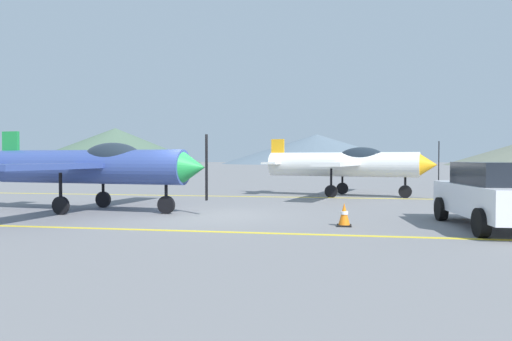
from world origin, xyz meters
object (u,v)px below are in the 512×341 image
Objects in this scene: airplane_near at (96,166)px; airplane_mid at (348,163)px; traffic_cone_front at (344,215)px; car_sedan at (498,194)px.

airplane_mid is (8.11, 7.61, 0.00)m from airplane_near.
car_sedan is at bearing 4.00° from traffic_cone_front.
car_sedan reaches higher than traffic_cone_front.
airplane_near is 11.69m from car_sedan.
airplane_near is at bearing 165.57° from traffic_cone_front.
airplane_near reaches higher than car_sedan.
airplane_mid is 10.01m from car_sedan.
airplane_mid is at bearing 110.11° from car_sedan.
airplane_near is 8.21m from traffic_cone_front.
traffic_cone_front is (-3.68, -0.26, -0.56)m from car_sedan.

